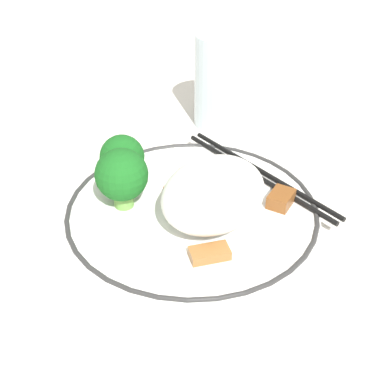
{
  "coord_description": "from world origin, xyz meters",
  "views": [
    {
      "loc": [
        0.34,
        0.24,
        0.33
      ],
      "look_at": [
        0.0,
        0.0,
        0.03
      ],
      "focal_mm": 50.0,
      "sensor_mm": 36.0,
      "label": 1
    }
  ],
  "objects_px": {
    "broccoli_back_left": "(122,158)",
    "broccoli_back_center": "(122,176)",
    "chopsticks": "(260,174)",
    "plate": "(192,212)",
    "drinking_glass": "(224,80)"
  },
  "relations": [
    {
      "from": "broccoli_back_center",
      "to": "chopsticks",
      "type": "relative_size",
      "value": 0.3
    },
    {
      "from": "broccoli_back_left",
      "to": "broccoli_back_center",
      "type": "distance_m",
      "value": 0.04
    },
    {
      "from": "broccoli_back_left",
      "to": "chopsticks",
      "type": "distance_m",
      "value": 0.15
    },
    {
      "from": "chopsticks",
      "to": "broccoli_back_left",
      "type": "bearing_deg",
      "value": -49.15
    },
    {
      "from": "broccoli_back_center",
      "to": "plate",
      "type": "bearing_deg",
      "value": 120.85
    },
    {
      "from": "plate",
      "to": "broccoli_back_center",
      "type": "bearing_deg",
      "value": -59.15
    },
    {
      "from": "plate",
      "to": "broccoli_back_center",
      "type": "distance_m",
      "value": 0.08
    },
    {
      "from": "broccoli_back_left",
      "to": "drinking_glass",
      "type": "relative_size",
      "value": 0.47
    },
    {
      "from": "chopsticks",
      "to": "broccoli_back_center",
      "type": "bearing_deg",
      "value": -34.2
    },
    {
      "from": "broccoli_back_center",
      "to": "chopsticks",
      "type": "distance_m",
      "value": 0.15
    },
    {
      "from": "drinking_glass",
      "to": "plate",
      "type": "bearing_deg",
      "value": 24.43
    },
    {
      "from": "broccoli_back_left",
      "to": "broccoli_back_center",
      "type": "xyz_separation_m",
      "value": [
        0.03,
        0.03,
        0.0
      ]
    },
    {
      "from": "plate",
      "to": "chopsticks",
      "type": "bearing_deg",
      "value": 163.71
    },
    {
      "from": "broccoli_back_left",
      "to": "chopsticks",
      "type": "relative_size",
      "value": 0.26
    },
    {
      "from": "plate",
      "to": "drinking_glass",
      "type": "relative_size",
      "value": 2.12
    }
  ]
}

